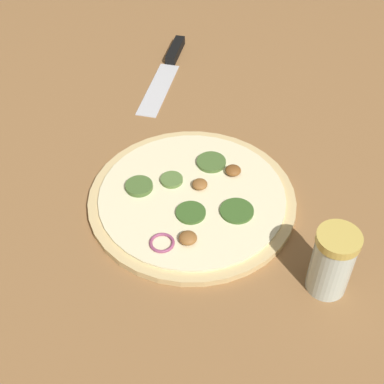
# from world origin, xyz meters

# --- Properties ---
(ground_plane) EXTENTS (3.00, 3.00, 0.00)m
(ground_plane) POSITION_xyz_m (0.00, 0.00, 0.00)
(ground_plane) COLOR olive
(pizza) EXTENTS (0.32, 0.32, 0.03)m
(pizza) POSITION_xyz_m (0.00, -0.00, 0.01)
(pizza) COLOR #D6B77A
(pizza) RESTS_ON ground_plane
(knife) EXTENTS (0.25, 0.16, 0.02)m
(knife) POSITION_xyz_m (-0.38, 0.07, 0.01)
(knife) COLOR silver
(knife) RESTS_ON ground_plane
(spice_jar) EXTENTS (0.06, 0.06, 0.10)m
(spice_jar) POSITION_xyz_m (0.20, 0.12, 0.05)
(spice_jar) COLOR silver
(spice_jar) RESTS_ON ground_plane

